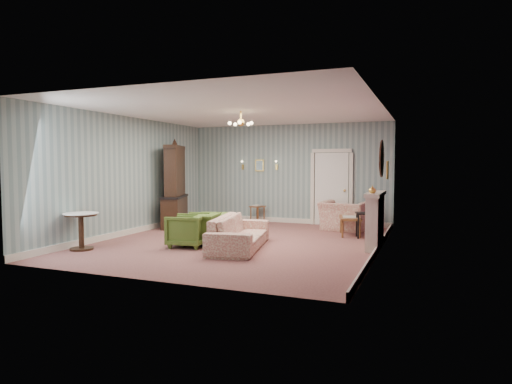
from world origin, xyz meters
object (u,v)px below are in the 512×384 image
at_px(olive_chair_a, 187,229).
at_px(olive_chair_c, 212,225).
at_px(wingback_chair, 344,211).
at_px(coffee_table, 350,226).
at_px(side_table_black, 365,225).
at_px(olive_chair_b, 199,227).
at_px(pedestal_table, 81,231).
at_px(fireplace, 375,220).
at_px(sofa_chintz, 240,227).
at_px(dresser, 174,184).

height_order(olive_chair_a, olive_chair_c, olive_chair_a).
bearing_deg(wingback_chair, coffee_table, 116.96).
bearing_deg(side_table_black, olive_chair_b, -145.31).
height_order(olive_chair_a, pedestal_table, pedestal_table).
bearing_deg(coffee_table, fireplace, -61.99).
bearing_deg(olive_chair_a, olive_chair_b, 144.16).
distance_m(olive_chair_a, sofa_chintz, 1.12).
bearing_deg(side_table_black, wingback_chair, 121.77).
bearing_deg(pedestal_table, olive_chair_b, 34.70).
bearing_deg(pedestal_table, coffee_table, 38.87).
xyz_separation_m(olive_chair_b, dresser, (-1.96, 2.15, 0.81)).
bearing_deg(coffee_table, sofa_chintz, -126.45).
relative_size(sofa_chintz, side_table_black, 3.76).
xyz_separation_m(olive_chair_c, side_table_black, (3.16, 1.63, -0.05)).
bearing_deg(olive_chair_c, olive_chair_a, -24.04).
relative_size(wingback_chair, fireplace, 0.83).
xyz_separation_m(coffee_table, side_table_black, (0.38, -0.28, 0.07)).
distance_m(wingback_chair, pedestal_table, 6.45).
height_order(olive_chair_a, sofa_chintz, sofa_chintz).
distance_m(olive_chair_c, sofa_chintz, 1.11).
xyz_separation_m(dresser, pedestal_table, (0.00, -3.51, -0.81)).
bearing_deg(sofa_chintz, olive_chair_b, 77.64).
relative_size(olive_chair_a, sofa_chintz, 0.33).
bearing_deg(dresser, fireplace, -30.84).
xyz_separation_m(sofa_chintz, fireplace, (2.60, 1.09, 0.14)).
bearing_deg(olive_chair_a, olive_chair_c, 160.53).
height_order(olive_chair_c, coffee_table, olive_chair_c).
height_order(olive_chair_c, pedestal_table, pedestal_table).
bearing_deg(sofa_chintz, pedestal_table, 103.43).
bearing_deg(olive_chair_c, sofa_chintz, 43.94).
distance_m(olive_chair_c, wingback_chair, 3.69).
height_order(sofa_chintz, pedestal_table, sofa_chintz).
xyz_separation_m(olive_chair_a, wingback_chair, (2.65, 3.55, 0.13)).
xyz_separation_m(olive_chair_a, olive_chair_c, (0.16, 0.85, -0.02)).
relative_size(olive_chair_b, wingback_chair, 0.66).
relative_size(olive_chair_c, coffee_table, 0.79).
bearing_deg(fireplace, olive_chair_c, -172.08).
bearing_deg(coffee_table, olive_chair_b, -138.48).
relative_size(dresser, pedestal_table, 3.14).
bearing_deg(olive_chair_b, pedestal_table, -65.09).
xyz_separation_m(dresser, side_table_black, (5.14, 0.05, -0.89)).
relative_size(olive_chair_b, coffee_table, 0.85).
bearing_deg(side_table_black, pedestal_table, -145.31).
bearing_deg(fireplace, olive_chair_b, -163.27).
height_order(sofa_chintz, coffee_table, sofa_chintz).
bearing_deg(olive_chair_c, dresser, -142.22).
distance_m(olive_chair_a, pedestal_table, 2.12).
bearing_deg(fireplace, pedestal_table, -156.25).
distance_m(dresser, coffee_table, 4.87).
height_order(sofa_chintz, side_table_black, sofa_chintz).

